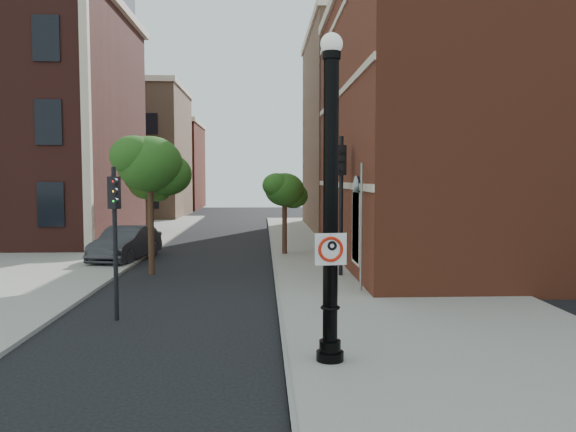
{
  "coord_description": "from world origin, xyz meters",
  "views": [
    {
      "loc": [
        1.58,
        -10.99,
        3.85
      ],
      "look_at": [
        2.17,
        2.0,
        2.94
      ],
      "focal_mm": 35.0,
      "sensor_mm": 36.0,
      "label": 1
    }
  ],
  "objects_px": {
    "lamppost": "(331,215)",
    "parked_car": "(126,244)",
    "no_parking_sign": "(331,249)",
    "traffic_signal_right": "(341,183)",
    "traffic_signal_left": "(115,217)"
  },
  "relations": [
    {
      "from": "traffic_signal_left",
      "to": "traffic_signal_right",
      "type": "height_order",
      "value": "traffic_signal_right"
    },
    {
      "from": "lamppost",
      "to": "no_parking_sign",
      "type": "xyz_separation_m",
      "value": [
        -0.01,
        -0.17,
        -0.65
      ]
    },
    {
      "from": "no_parking_sign",
      "to": "traffic_signal_right",
      "type": "distance_m",
      "value": 10.24
    },
    {
      "from": "parked_car",
      "to": "traffic_signal_right",
      "type": "bearing_deg",
      "value": -17.62
    },
    {
      "from": "no_parking_sign",
      "to": "parked_car",
      "type": "relative_size",
      "value": 0.13
    },
    {
      "from": "lamppost",
      "to": "parked_car",
      "type": "relative_size",
      "value": 1.38
    },
    {
      "from": "lamppost",
      "to": "parked_car",
      "type": "xyz_separation_m",
      "value": [
        -7.64,
        14.7,
        -2.29
      ]
    },
    {
      "from": "lamppost",
      "to": "parked_car",
      "type": "bearing_deg",
      "value": 117.45
    },
    {
      "from": "lamppost",
      "to": "traffic_signal_right",
      "type": "height_order",
      "value": "lamppost"
    },
    {
      "from": "parked_car",
      "to": "traffic_signal_right",
      "type": "distance_m",
      "value": 10.8
    },
    {
      "from": "traffic_signal_left",
      "to": "lamppost",
      "type": "bearing_deg",
      "value": -14.17
    },
    {
      "from": "no_parking_sign",
      "to": "traffic_signal_right",
      "type": "xyz_separation_m",
      "value": [
        1.61,
        10.04,
        1.19
      ]
    },
    {
      "from": "no_parking_sign",
      "to": "lamppost",
      "type": "bearing_deg",
      "value": 79.81
    },
    {
      "from": "lamppost",
      "to": "traffic_signal_right",
      "type": "xyz_separation_m",
      "value": [
        1.59,
        9.87,
        0.54
      ]
    },
    {
      "from": "parked_car",
      "to": "traffic_signal_left",
      "type": "bearing_deg",
      "value": -67.76
    }
  ]
}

